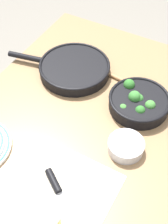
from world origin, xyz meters
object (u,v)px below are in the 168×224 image
(skillet_broccoli, at_px, (140,102))
(skillet_eggs, at_px, (74,68))
(grater_knife, at_px, (59,192))
(wooden_spoon, at_px, (112,75))
(prep_bowl_steel, at_px, (126,146))

(skillet_broccoli, xyz_separation_m, skillet_eggs, (-0.05, -0.32, -0.01))
(skillet_broccoli, xyz_separation_m, grater_knife, (0.45, -0.08, -0.02))
(skillet_broccoli, height_order, wooden_spoon, skillet_broccoli)
(skillet_broccoli, relative_size, prep_bowl_steel, 2.91)
(skillet_eggs, xyz_separation_m, prep_bowl_steel, (0.25, 0.35, -0.00))
(skillet_broccoli, relative_size, wooden_spoon, 0.99)
(wooden_spoon, bearing_deg, skillet_eggs, 25.69)
(skillet_eggs, bearing_deg, wooden_spoon, -172.27)
(skillet_eggs, distance_m, grater_knife, 0.55)
(skillet_broccoli, bearing_deg, grater_knife, -116.13)
(prep_bowl_steel, bearing_deg, wooden_spoon, -147.39)
(skillet_eggs, relative_size, grater_knife, 2.12)
(wooden_spoon, bearing_deg, grater_knife, 105.17)
(wooden_spoon, bearing_deg, skillet_broccoli, 153.79)
(skillet_broccoli, height_order, skillet_eggs, skillet_broccoli)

